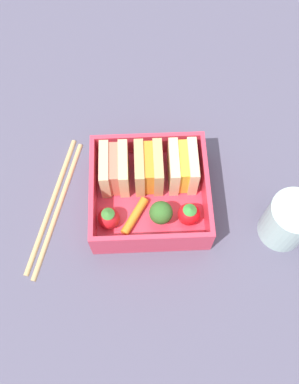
{
  "coord_description": "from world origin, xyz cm",
  "views": [
    {
      "loc": [
        -0.95,
        -23.36,
        53.82
      ],
      "look_at": [
        0.0,
        0.0,
        2.7
      ],
      "focal_mm": 40.0,
      "sensor_mm": 36.0,
      "label": 1
    }
  ],
  "objects_px": {
    "sandwich_center_left": "(149,168)",
    "strawberry_left": "(109,218)",
    "sandwich_center": "(183,167)",
    "strawberry_far_left": "(189,214)",
    "drinking_glass": "(288,221)",
    "carrot_stick_far_left": "(135,216)",
    "sandwich_left": "(115,169)",
    "chopstick_pair": "(55,207)",
    "broccoli_floret": "(161,213)"
  },
  "relations": [
    {
      "from": "sandwich_center_left",
      "to": "strawberry_left",
      "type": "relative_size",
      "value": 1.69
    },
    {
      "from": "sandwich_center_left",
      "to": "sandwich_center",
      "type": "xyz_separation_m",
      "value": [
        0.04,
        0.0,
        0.0
      ]
    },
    {
      "from": "strawberry_left",
      "to": "strawberry_far_left",
      "type": "bearing_deg",
      "value": 0.32
    },
    {
      "from": "strawberry_far_left",
      "to": "drinking_glass",
      "type": "xyz_separation_m",
      "value": [
        0.12,
        -0.02,
        0.01
      ]
    },
    {
      "from": "carrot_stick_far_left",
      "to": "drinking_glass",
      "type": "distance_m",
      "value": 0.19
    },
    {
      "from": "sandwich_left",
      "to": "sandwich_center",
      "type": "height_order",
      "value": "same"
    },
    {
      "from": "chopstick_pair",
      "to": "drinking_glass",
      "type": "bearing_deg",
      "value": -8.51
    },
    {
      "from": "carrot_stick_far_left",
      "to": "broccoli_floret",
      "type": "xyz_separation_m",
      "value": [
        0.03,
        -0.0,
        0.02
      ]
    },
    {
      "from": "drinking_glass",
      "to": "strawberry_far_left",
      "type": "bearing_deg",
      "value": 172.01
    },
    {
      "from": "drinking_glass",
      "to": "sandwich_center",
      "type": "bearing_deg",
      "value": 147.86
    },
    {
      "from": "chopstick_pair",
      "to": "sandwich_center_left",
      "type": "bearing_deg",
      "value": 15.07
    },
    {
      "from": "sandwich_left",
      "to": "chopstick_pair",
      "type": "relative_size",
      "value": 0.29
    },
    {
      "from": "sandwich_left",
      "to": "sandwich_center_left",
      "type": "bearing_deg",
      "value": 0.0
    },
    {
      "from": "carrot_stick_far_left",
      "to": "chopstick_pair",
      "type": "xyz_separation_m",
      "value": [
        -0.11,
        0.02,
        -0.01
      ]
    },
    {
      "from": "sandwich_center_left",
      "to": "strawberry_left",
      "type": "xyz_separation_m",
      "value": [
        -0.05,
        -0.06,
        -0.01
      ]
    },
    {
      "from": "broccoli_floret",
      "to": "carrot_stick_far_left",
      "type": "bearing_deg",
      "value": 173.16
    },
    {
      "from": "broccoli_floret",
      "to": "drinking_glass",
      "type": "bearing_deg",
      "value": -6.15
    },
    {
      "from": "drinking_glass",
      "to": "chopstick_pair",
      "type": "bearing_deg",
      "value": 171.49
    },
    {
      "from": "sandwich_center",
      "to": "broccoli_floret",
      "type": "distance_m",
      "value": 0.07
    },
    {
      "from": "strawberry_far_left",
      "to": "drinking_glass",
      "type": "distance_m",
      "value": 0.12
    },
    {
      "from": "carrot_stick_far_left",
      "to": "chopstick_pair",
      "type": "bearing_deg",
      "value": 167.59
    },
    {
      "from": "sandwich_center_left",
      "to": "strawberry_far_left",
      "type": "bearing_deg",
      "value": -51.74
    },
    {
      "from": "drinking_glass",
      "to": "broccoli_floret",
      "type": "bearing_deg",
      "value": 173.85
    },
    {
      "from": "carrot_stick_far_left",
      "to": "sandwich_center_left",
      "type": "bearing_deg",
      "value": 70.64
    },
    {
      "from": "sandwich_center_left",
      "to": "sandwich_center",
      "type": "relative_size",
      "value": 1.0
    },
    {
      "from": "sandwich_center_left",
      "to": "carrot_stick_far_left",
      "type": "relative_size",
      "value": 1.07
    },
    {
      "from": "sandwich_left",
      "to": "strawberry_left",
      "type": "height_order",
      "value": "sandwich_left"
    },
    {
      "from": "sandwich_left",
      "to": "chopstick_pair",
      "type": "height_order",
      "value": "sandwich_left"
    },
    {
      "from": "sandwich_center",
      "to": "drinking_glass",
      "type": "bearing_deg",
      "value": -32.14
    },
    {
      "from": "strawberry_left",
      "to": "chopstick_pair",
      "type": "distance_m",
      "value": 0.08
    },
    {
      "from": "sandwich_left",
      "to": "strawberry_left",
      "type": "distance_m",
      "value": 0.06
    },
    {
      "from": "sandwich_center_left",
      "to": "strawberry_left",
      "type": "height_order",
      "value": "sandwich_center_left"
    },
    {
      "from": "sandwich_left",
      "to": "drinking_glass",
      "type": "relative_size",
      "value": 0.81
    },
    {
      "from": "sandwich_center",
      "to": "chopstick_pair",
      "type": "xyz_separation_m",
      "value": [
        -0.17,
        -0.03,
        -0.04
      ]
    },
    {
      "from": "strawberry_far_left",
      "to": "strawberry_left",
      "type": "bearing_deg",
      "value": -179.68
    },
    {
      "from": "strawberry_left",
      "to": "chopstick_pair",
      "type": "relative_size",
      "value": 0.17
    },
    {
      "from": "sandwich_left",
      "to": "broccoli_floret",
      "type": "height_order",
      "value": "sandwich_left"
    },
    {
      "from": "carrot_stick_far_left",
      "to": "broccoli_floret",
      "type": "relative_size",
      "value": 1.38
    },
    {
      "from": "sandwich_center_left",
      "to": "drinking_glass",
      "type": "height_order",
      "value": "drinking_glass"
    },
    {
      "from": "sandwich_left",
      "to": "strawberry_far_left",
      "type": "xyz_separation_m",
      "value": [
        0.09,
        -0.06,
        -0.01
      ]
    },
    {
      "from": "broccoli_floret",
      "to": "chopstick_pair",
      "type": "xyz_separation_m",
      "value": [
        -0.14,
        0.03,
        -0.03
      ]
    },
    {
      "from": "strawberry_far_left",
      "to": "chopstick_pair",
      "type": "height_order",
      "value": "strawberry_far_left"
    },
    {
      "from": "strawberry_far_left",
      "to": "sandwich_left",
      "type": "bearing_deg",
      "value": 146.41
    },
    {
      "from": "sandwich_center_left",
      "to": "broccoli_floret",
      "type": "xyz_separation_m",
      "value": [
        0.01,
        -0.06,
        -0.0
      ]
    },
    {
      "from": "sandwich_center_left",
      "to": "carrot_stick_far_left",
      "type": "height_order",
      "value": "sandwich_center_left"
    },
    {
      "from": "strawberry_far_left",
      "to": "drinking_glass",
      "type": "bearing_deg",
      "value": -7.99
    },
    {
      "from": "sandwich_center_left",
      "to": "strawberry_far_left",
      "type": "distance_m",
      "value": 0.08
    },
    {
      "from": "sandwich_center",
      "to": "sandwich_left",
      "type": "bearing_deg",
      "value": 180.0
    },
    {
      "from": "sandwich_center_left",
      "to": "drinking_glass",
      "type": "distance_m",
      "value": 0.19
    },
    {
      "from": "sandwich_left",
      "to": "drinking_glass",
      "type": "bearing_deg",
      "value": -20.21
    }
  ]
}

